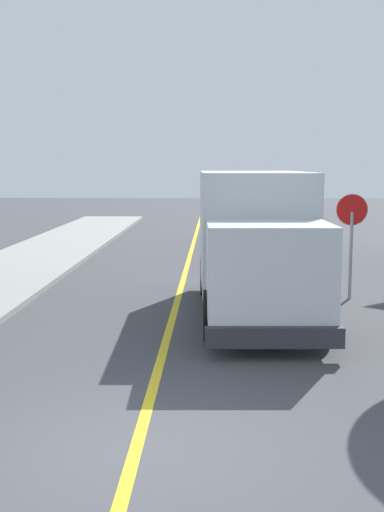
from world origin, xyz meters
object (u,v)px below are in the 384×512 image
at_px(stop_sign, 352,226).
at_px(box_truck, 255,236).
at_px(parked_car_mid, 247,226).
at_px(parked_car_near, 256,242).

bearing_deg(stop_sign, box_truck, -146.21).
xyz_separation_m(parked_car_mid, stop_sign, (2.08, -11.39, 1.06)).
height_order(parked_car_near, stop_sign, stop_sign).
distance_m(box_truck, stop_sign, 3.03).
relative_size(box_truck, parked_car_near, 1.63).
bearing_deg(parked_car_mid, parked_car_near, -89.48).
bearing_deg(stop_sign, parked_car_near, 110.16).
distance_m(parked_car_near, stop_sign, 5.97).
xyz_separation_m(parked_car_near, stop_sign, (2.03, -5.52, 1.06)).
bearing_deg(box_truck, stop_sign, 33.79).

